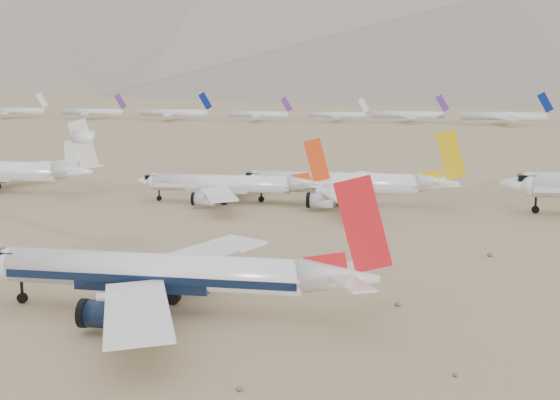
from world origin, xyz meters
name	(u,v)px	position (x,y,z in m)	size (l,w,h in m)	color
ground	(209,299)	(0.00, 0.00, 0.00)	(7000.00, 7000.00, 0.00)	#896F50
main_airliner	(170,273)	(-3.21, -5.87, 4.89)	(50.38, 49.21, 17.78)	white
row2_gold_tail	(345,183)	(10.45, 74.55, 4.78)	(48.03, 46.97, 17.10)	white
row2_orange_tail	(229,184)	(-15.23, 72.16, 4.20)	(41.94, 41.02, 14.96)	white
distant_storage_row	(338,114)	(-19.56, 338.94, 4.34)	(505.78, 56.70, 15.21)	silver
desert_scrub	(215,375)	(7.68, -25.26, 0.29)	(261.14, 129.98, 0.63)	brown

